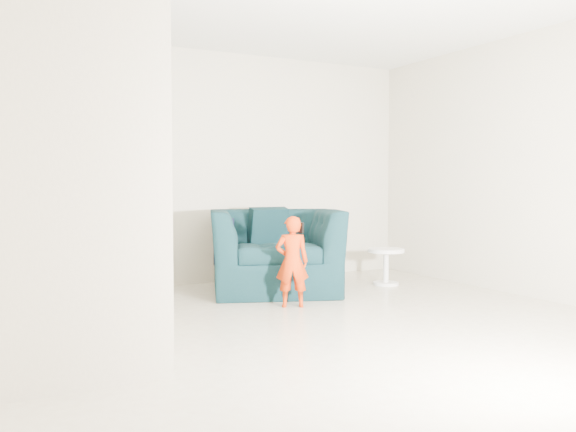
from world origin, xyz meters
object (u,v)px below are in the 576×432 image
object	(u,v)px
armchair	(275,251)
toddler	(292,262)
side_table	(386,260)
staircase	(60,214)

from	to	relation	value
armchair	toddler	distance (m)	0.83
side_table	staircase	xyz separation A→B (m)	(-3.66, -1.11, 0.67)
toddler	staircase	xyz separation A→B (m)	(-2.11, -0.49, 0.52)
side_table	staircase	distance (m)	3.88
armchair	side_table	bearing A→B (deg)	12.04
armchair	side_table	xyz separation A→B (m)	(1.33, -0.19, -0.16)
armchair	staircase	distance (m)	2.71
staircase	armchair	bearing A→B (deg)	29.14
toddler	side_table	xyz separation A→B (m)	(1.55, 0.62, -0.15)
armchair	toddler	xyz separation A→B (m)	(-0.21, -0.80, -0.01)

